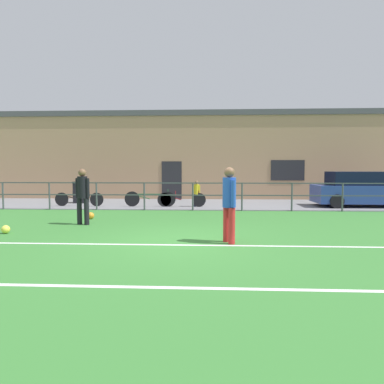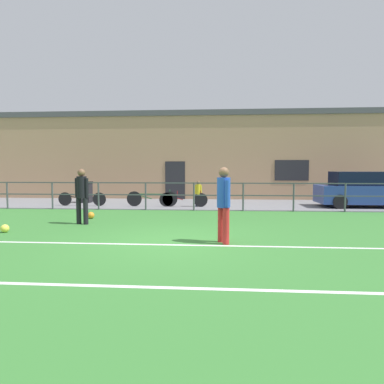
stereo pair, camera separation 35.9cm
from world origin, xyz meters
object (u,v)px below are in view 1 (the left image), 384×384
at_px(spectator_child, 197,192).
at_px(trash_bin_0, 81,192).
at_px(soccer_ball_match, 91,216).
at_px(bicycle_parked_0, 79,199).
at_px(parked_car_red, 361,190).
at_px(bicycle_parked_2, 181,199).
at_px(bicycle_parked_1, 150,199).
at_px(player_goalkeeper, 83,193).
at_px(soccer_ball_spare, 6,229).
at_px(player_striker, 229,200).

height_order(spectator_child, trash_bin_0, spectator_child).
bearing_deg(soccer_ball_match, trash_bin_0, 113.75).
bearing_deg(bicycle_parked_0, trash_bin_0, 107.10).
distance_m(parked_car_red, bicycle_parked_2, 8.08).
distance_m(bicycle_parked_0, bicycle_parked_1, 3.23).
bearing_deg(bicycle_parked_0, bicycle_parked_2, 0.00).
height_order(player_goalkeeper, parked_car_red, player_goalkeeper).
relative_size(player_goalkeeper, soccer_ball_match, 7.47).
bearing_deg(player_goalkeeper, parked_car_red, 40.87).
relative_size(player_goalkeeper, parked_car_red, 0.41).
bearing_deg(bicycle_parked_2, parked_car_red, 4.02).
distance_m(soccer_ball_spare, parked_car_red, 14.11).
xyz_separation_m(soccer_ball_match, bicycle_parked_2, (2.81, 3.74, 0.23)).
height_order(player_goalkeeper, spectator_child, player_goalkeeper).
height_order(player_striker, bicycle_parked_2, player_striker).
xyz_separation_m(player_goalkeeper, bicycle_parked_0, (-2.00, 4.90, -0.63)).
bearing_deg(player_striker, bicycle_parked_0, -164.32).
height_order(player_goalkeeper, bicycle_parked_1, player_goalkeeper).
relative_size(soccer_ball_match, soccer_ball_spare, 1.04).
xyz_separation_m(parked_car_red, bicycle_parked_1, (-9.47, -0.57, -0.39)).
relative_size(soccer_ball_spare, spectator_child, 0.19).
height_order(spectator_child, bicycle_parked_0, spectator_child).
relative_size(player_striker, bicycle_parked_1, 0.77).
height_order(parked_car_red, trash_bin_0, parked_car_red).
bearing_deg(soccer_ball_spare, bicycle_parked_2, 57.01).
distance_m(player_goalkeeper, soccer_ball_match, 1.46).
bearing_deg(trash_bin_0, parked_car_red, -3.78).
bearing_deg(bicycle_parked_1, parked_car_red, 3.42).
bearing_deg(trash_bin_0, bicycle_parked_1, -21.34).
bearing_deg(trash_bin_0, player_goalkeeper, -68.91).
xyz_separation_m(player_striker, soccer_ball_match, (-4.51, 3.55, -0.89)).
relative_size(parked_car_red, trash_bin_0, 4.01).
bearing_deg(bicycle_parked_0, soccer_ball_spare, -85.88).
height_order(soccer_ball_spare, bicycle_parked_2, bicycle_parked_2).
height_order(soccer_ball_spare, bicycle_parked_0, bicycle_parked_0).
distance_m(player_striker, spectator_child, 7.43).
bearing_deg(bicycle_parked_2, player_goalkeeper, -118.29).
relative_size(soccer_ball_match, trash_bin_0, 0.22).
height_order(player_goalkeeper, soccer_ball_spare, player_goalkeeper).
relative_size(player_goalkeeper, player_striker, 0.97).
distance_m(player_striker, soccer_ball_spare, 6.01).
xyz_separation_m(player_striker, soccer_ball_spare, (-5.88, 0.86, -0.89)).
bearing_deg(player_striker, soccer_ball_spare, -123.65).
relative_size(player_goalkeeper, soccer_ball_spare, 7.74).
bearing_deg(soccer_ball_spare, bicycle_parked_1, 66.76).
xyz_separation_m(spectator_child, bicycle_parked_2, (-0.67, -0.06, -0.33)).
bearing_deg(bicycle_parked_2, player_striker, -76.84).
height_order(soccer_ball_spare, parked_car_red, parked_car_red).
xyz_separation_m(player_goalkeeper, bicycle_parked_2, (2.64, 4.90, -0.63)).
distance_m(player_goalkeeper, bicycle_parked_1, 5.09).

